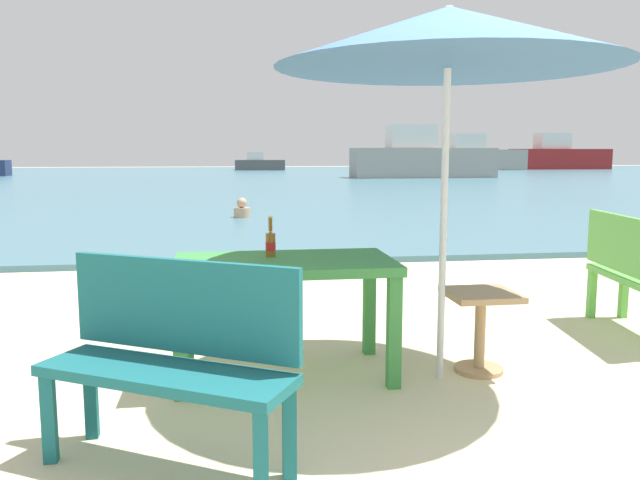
# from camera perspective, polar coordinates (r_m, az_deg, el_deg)

# --- Properties ---
(ground_plane) EXTENTS (120.00, 120.00, 0.00)m
(ground_plane) POSITION_cam_1_polar(r_m,az_deg,el_deg) (3.64, 16.02, -15.80)
(ground_plane) COLOR beige
(sea_water) EXTENTS (120.00, 50.00, 0.08)m
(sea_water) POSITION_cam_1_polar(r_m,az_deg,el_deg) (33.08, -6.00, 5.42)
(sea_water) COLOR teal
(sea_water) RESTS_ON ground_plane
(picnic_table_green) EXTENTS (1.40, 0.80, 0.76)m
(picnic_table_green) POSITION_cam_1_polar(r_m,az_deg,el_deg) (4.11, -3.22, -3.25)
(picnic_table_green) COLOR #3D8C42
(picnic_table_green) RESTS_ON ground_plane
(beer_bottle_amber) EXTENTS (0.07, 0.07, 0.26)m
(beer_bottle_amber) POSITION_cam_1_polar(r_m,az_deg,el_deg) (4.19, -4.42, -0.23)
(beer_bottle_amber) COLOR brown
(beer_bottle_amber) RESTS_ON picnic_table_green
(patio_umbrella) EXTENTS (2.10, 2.10, 2.30)m
(patio_umbrella) POSITION_cam_1_polar(r_m,az_deg,el_deg) (4.08, 11.38, 17.25)
(patio_umbrella) COLOR silver
(patio_umbrella) RESTS_ON ground_plane
(side_table_wood) EXTENTS (0.44, 0.44, 0.54)m
(side_table_wood) POSITION_cam_1_polar(r_m,az_deg,el_deg) (4.35, 14.10, -6.88)
(side_table_wood) COLOR tan
(side_table_wood) RESTS_ON ground_plane
(bench_teal_center) EXTENTS (1.22, 0.91, 0.95)m
(bench_teal_center) POSITION_cam_1_polar(r_m,az_deg,el_deg) (3.04, -12.98, -9.60)
(bench_teal_center) COLOR #196066
(bench_teal_center) RESTS_ON ground_plane
(bench_green_right) EXTENTS (0.52, 1.24, 0.95)m
(bench_green_right) POSITION_cam_1_polar(r_m,az_deg,el_deg) (5.56, 26.14, -2.26)
(bench_green_right) COLOR #60B24C
(bench_green_right) RESTS_ON ground_plane
(swimmer_person) EXTENTS (0.34, 0.34, 0.41)m
(swimmer_person) POSITION_cam_1_polar(r_m,az_deg,el_deg) (13.45, -6.97, 2.69)
(swimmer_person) COLOR tan
(swimmer_person) RESTS_ON sea_water
(boat_cargo_ship) EXTENTS (7.54, 2.06, 2.74)m
(boat_cargo_ship) POSITION_cam_1_polar(r_m,az_deg,el_deg) (34.53, 8.98, 7.17)
(boat_cargo_ship) COLOR gray
(boat_cargo_ship) RESTS_ON sea_water
(boat_ferry) EXTENTS (7.61, 2.08, 2.77)m
(boat_ferry) POSITION_cam_1_polar(r_m,az_deg,el_deg) (53.66, 20.49, 7.01)
(boat_ferry) COLOR maroon
(boat_ferry) RESTS_ON sea_water
(boat_tanker) EXTENTS (7.36, 2.01, 2.68)m
(boat_tanker) POSITION_cam_1_polar(r_m,az_deg,el_deg) (49.62, 13.57, 7.21)
(boat_tanker) COLOR gray
(boat_tanker) RESTS_ON sea_water
(boat_barge) EXTENTS (3.65, 0.99, 1.33)m
(boat_barge) POSITION_cam_1_polar(r_m,az_deg,el_deg) (47.78, -5.45, 6.79)
(boat_barge) COLOR #4C4C4C
(boat_barge) RESTS_ON sea_water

